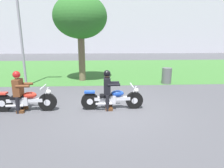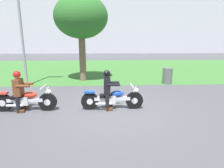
# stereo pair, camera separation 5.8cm
# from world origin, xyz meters

# --- Properties ---
(ground) EXTENTS (120.00, 120.00, 0.00)m
(ground) POSITION_xyz_m (0.00, 0.00, 0.00)
(ground) COLOR #4C4C51
(grass_verge) EXTENTS (60.00, 12.00, 0.01)m
(grass_verge) POSITION_xyz_m (0.00, 9.57, 0.00)
(grass_verge) COLOR #3D7533
(grass_verge) RESTS_ON ground
(stadium_facade) EXTENTS (48.56, 8.00, 12.86)m
(stadium_facade) POSITION_xyz_m (0.85, 30.45, 6.43)
(stadium_facade) COLOR silver
(stadium_facade) RESTS_ON ground
(motorcycle_lead) EXTENTS (2.15, 0.66, 0.86)m
(motorcycle_lead) POSITION_xyz_m (0.04, 0.19, 0.38)
(motorcycle_lead) COLOR black
(motorcycle_lead) RESTS_ON ground
(rider_lead) EXTENTS (0.55, 0.48, 1.38)m
(rider_lead) POSITION_xyz_m (-0.12, 0.19, 0.80)
(rider_lead) COLOR black
(rider_lead) RESTS_ON ground
(motorcycle_follow) EXTENTS (2.09, 0.66, 0.86)m
(motorcycle_follow) POSITION_xyz_m (-2.90, 0.15, 0.38)
(motorcycle_follow) COLOR black
(motorcycle_follow) RESTS_ON ground
(rider_follow) EXTENTS (0.55, 0.48, 1.39)m
(rider_follow) POSITION_xyz_m (-3.07, 0.15, 0.81)
(rider_follow) COLOR black
(rider_follow) RESTS_ON ground
(tree_roadside) EXTENTS (2.97, 2.97, 4.78)m
(tree_roadside) POSITION_xyz_m (-1.46, 4.98, 3.55)
(tree_roadside) COLOR brown
(tree_roadside) RESTS_ON ground
(streetlight_pole) EXTENTS (0.96, 0.20, 5.27)m
(streetlight_pole) POSITION_xyz_m (-4.17, 3.81, 3.33)
(streetlight_pole) COLOR gray
(streetlight_pole) RESTS_ON ground
(trash_can) EXTENTS (0.52, 0.52, 0.86)m
(trash_can) POSITION_xyz_m (3.23, 3.90, 0.43)
(trash_can) COLOR #595E5B
(trash_can) RESTS_ON ground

